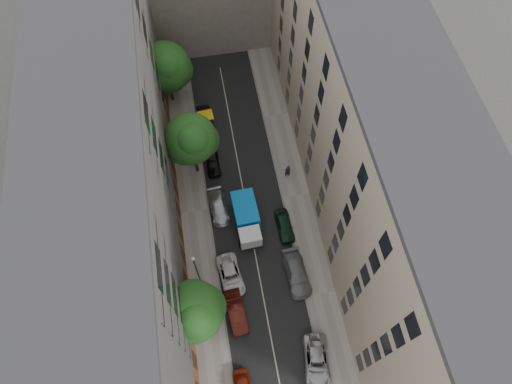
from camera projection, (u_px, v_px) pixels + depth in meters
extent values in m
plane|color=#4C4C49|center=(246.00, 204.00, 49.01)|extent=(120.00, 120.00, 0.00)
cube|color=black|center=(246.00, 204.00, 49.00)|extent=(8.00, 44.00, 0.02)
cube|color=gray|center=(195.00, 211.00, 48.49)|extent=(3.00, 44.00, 0.15)
cube|color=gray|center=(296.00, 195.00, 49.40)|extent=(3.00, 44.00, 0.15)
cube|color=#4B4946|center=(118.00, 172.00, 39.28)|extent=(8.00, 44.00, 20.00)
cube|color=tan|center=(364.00, 135.00, 41.11)|extent=(8.00, 44.00, 20.00)
cube|color=black|center=(247.00, 223.00, 47.30)|extent=(2.48, 5.86, 0.32)
cube|color=silver|center=(250.00, 237.00, 45.51)|extent=(2.20, 1.80, 1.82)
cube|color=#0C8AE6|center=(245.00, 210.00, 46.75)|extent=(2.51, 3.94, 1.92)
cylinder|color=black|center=(240.00, 243.00, 46.39)|extent=(0.30, 0.90, 0.90)
cylinder|color=black|center=(260.00, 240.00, 46.56)|extent=(0.30, 0.90, 0.90)
cylinder|color=black|center=(235.00, 210.00, 48.13)|extent=(0.30, 0.90, 0.90)
cylinder|color=black|center=(254.00, 207.00, 48.30)|extent=(0.30, 0.90, 0.90)
imported|color=#4B140F|center=(236.00, 311.00, 42.85)|extent=(1.85, 4.44, 1.43)
imported|color=silver|center=(231.00, 275.00, 44.60)|extent=(2.65, 4.79, 1.27)
imported|color=#B4B4B9|center=(218.00, 207.00, 48.11)|extent=(2.09, 4.51, 1.28)
imported|color=black|center=(213.00, 162.00, 50.73)|extent=(1.52, 3.73, 1.27)
imported|color=black|center=(206.00, 122.00, 53.23)|extent=(1.97, 4.64, 1.49)
imported|color=#B1B0B5|center=(317.00, 361.00, 40.83)|extent=(2.87, 5.08, 1.34)
imported|color=slate|center=(297.00, 274.00, 44.58)|extent=(2.33, 5.13, 1.46)
imported|color=black|center=(285.00, 226.00, 47.07)|extent=(1.71, 3.94, 1.32)
cylinder|color=#382619|center=(198.00, 322.00, 41.59)|extent=(0.36, 0.36, 2.73)
cylinder|color=#382619|center=(195.00, 316.00, 39.52)|extent=(0.24, 0.24, 1.95)
sphere|color=#25521B|center=(192.00, 311.00, 37.83)|extent=(5.32, 5.32, 5.32)
sphere|color=#25521B|center=(204.00, 307.00, 38.92)|extent=(3.99, 3.99, 3.99)
sphere|color=#25521B|center=(185.00, 320.00, 38.03)|extent=(3.72, 3.72, 3.72)
sphere|color=#25521B|center=(194.00, 318.00, 36.58)|extent=(3.46, 3.46, 3.46)
cylinder|color=#382619|center=(196.00, 163.00, 49.51)|extent=(0.36, 0.36, 2.97)
cylinder|color=#382619|center=(193.00, 150.00, 47.26)|extent=(0.24, 0.24, 2.12)
sphere|color=#25521B|center=(191.00, 139.00, 45.43)|extent=(5.30, 5.30, 5.30)
sphere|color=#25521B|center=(200.00, 140.00, 46.59)|extent=(3.98, 3.98, 3.98)
sphere|color=#25521B|center=(185.00, 147.00, 45.66)|extent=(3.71, 3.71, 3.71)
sphere|color=#25521B|center=(192.00, 139.00, 44.10)|extent=(3.45, 3.45, 3.45)
cylinder|color=#382619|center=(171.00, 92.00, 54.46)|extent=(0.36, 0.36, 2.61)
cylinder|color=#382619|center=(168.00, 79.00, 52.49)|extent=(0.24, 0.24, 1.86)
sphere|color=#25521B|center=(165.00, 67.00, 50.88)|extent=(5.87, 5.87, 5.87)
sphere|color=#25521B|center=(174.00, 69.00, 51.93)|extent=(4.40, 4.40, 4.40)
sphere|color=#25521B|center=(160.00, 75.00, 51.05)|extent=(4.11, 4.11, 4.11)
sphere|color=#25521B|center=(166.00, 66.00, 49.67)|extent=(3.81, 3.81, 3.81)
cylinder|color=#1A5B24|center=(197.00, 272.00, 41.73)|extent=(0.14, 0.14, 6.80)
sphere|color=silver|center=(193.00, 259.00, 38.63)|extent=(0.36, 0.36, 0.36)
imported|color=black|center=(288.00, 171.00, 49.64)|extent=(0.79, 0.60, 1.94)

